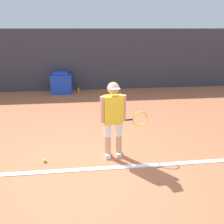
{
  "coord_description": "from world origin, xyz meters",
  "views": [
    {
      "loc": [
        0.0,
        -3.33,
        2.38
      ],
      "look_at": [
        0.43,
        0.62,
        0.86
      ],
      "focal_mm": 35.0,
      "sensor_mm": 36.0,
      "label": 1
    }
  ],
  "objects_px": {
    "covered_chair": "(62,83)",
    "water_bottle": "(78,90)",
    "tennis_player": "(114,117)",
    "tennis_ball": "(45,160)"
  },
  "relations": [
    {
      "from": "tennis_player",
      "to": "water_bottle",
      "type": "distance_m",
      "value": 4.8
    },
    {
      "from": "tennis_ball",
      "to": "covered_chair",
      "type": "bearing_deg",
      "value": 91.85
    },
    {
      "from": "covered_chair",
      "to": "tennis_ball",
      "type": "bearing_deg",
      "value": -88.15
    },
    {
      "from": "tennis_ball",
      "to": "covered_chair",
      "type": "height_order",
      "value": "covered_chair"
    },
    {
      "from": "tennis_ball",
      "to": "water_bottle",
      "type": "bearing_deg",
      "value": 84.21
    },
    {
      "from": "tennis_player",
      "to": "tennis_ball",
      "type": "bearing_deg",
      "value": 177.8
    },
    {
      "from": "covered_chair",
      "to": "water_bottle",
      "type": "xyz_separation_m",
      "value": [
        0.64,
        -0.1,
        -0.28
      ]
    },
    {
      "from": "tennis_player",
      "to": "covered_chair",
      "type": "bearing_deg",
      "value": 101.35
    },
    {
      "from": "tennis_player",
      "to": "covered_chair",
      "type": "relative_size",
      "value": 1.8
    },
    {
      "from": "water_bottle",
      "to": "tennis_ball",
      "type": "bearing_deg",
      "value": -95.79
    }
  ]
}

